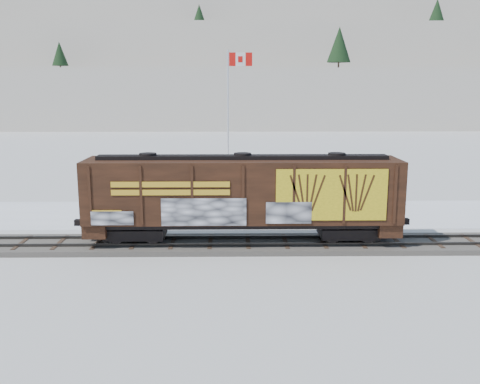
{
  "coord_description": "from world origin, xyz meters",
  "views": [
    {
      "loc": [
        -0.8,
        -27.43,
        8.39
      ],
      "look_at": [
        -0.38,
        3.0,
        2.4
      ],
      "focal_mm": 40.0,
      "sensor_mm": 36.0,
      "label": 1
    }
  ],
  "objects_px": {
    "flagpole": "(230,143)",
    "car_dark": "(337,204)",
    "hopper_railcar": "(243,193)",
    "car_white": "(225,202)",
    "car_silver": "(127,207)"
  },
  "relations": [
    {
      "from": "car_white",
      "to": "flagpole",
      "type": "bearing_deg",
      "value": 12.45
    },
    {
      "from": "flagpole",
      "to": "car_silver",
      "type": "distance_m",
      "value": 10.6
    },
    {
      "from": "hopper_railcar",
      "to": "car_silver",
      "type": "xyz_separation_m",
      "value": [
        -7.41,
        6.46,
        -2.16
      ]
    },
    {
      "from": "flagpole",
      "to": "car_silver",
      "type": "xyz_separation_m",
      "value": [
        -6.66,
        -7.55,
        -3.33
      ]
    },
    {
      "from": "flagpole",
      "to": "car_dark",
      "type": "distance_m",
      "value": 10.45
    },
    {
      "from": "car_dark",
      "to": "flagpole",
      "type": "bearing_deg",
      "value": 56.59
    },
    {
      "from": "car_silver",
      "to": "car_white",
      "type": "distance_m",
      "value": 6.47
    },
    {
      "from": "car_white",
      "to": "car_dark",
      "type": "height_order",
      "value": "car_white"
    },
    {
      "from": "hopper_railcar",
      "to": "car_silver",
      "type": "bearing_deg",
      "value": 138.91
    },
    {
      "from": "flagpole",
      "to": "car_white",
      "type": "relative_size",
      "value": 2.14
    },
    {
      "from": "hopper_railcar",
      "to": "flagpole",
      "type": "bearing_deg",
      "value": 93.08
    },
    {
      "from": "flagpole",
      "to": "car_white",
      "type": "height_order",
      "value": "flagpole"
    },
    {
      "from": "hopper_railcar",
      "to": "flagpole",
      "type": "xyz_separation_m",
      "value": [
        -0.75,
        14.01,
        1.17
      ]
    },
    {
      "from": "flagpole",
      "to": "car_white",
      "type": "distance_m",
      "value": 7.39
    },
    {
      "from": "hopper_railcar",
      "to": "car_silver",
      "type": "distance_m",
      "value": 10.06
    }
  ]
}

